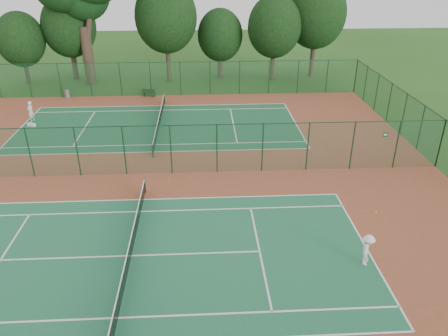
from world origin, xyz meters
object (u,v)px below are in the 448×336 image
(bench, at_px, (149,93))
(kit_bag, at_px, (31,125))
(player_near, at_px, (367,250))
(trash_bin, at_px, (67,94))
(player_far, at_px, (31,111))

(bench, xyz_separation_m, kit_bag, (-9.33, -8.00, -0.30))
(player_near, distance_m, trash_bin, 35.04)
(player_near, xyz_separation_m, player_far, (-22.77, 20.95, 0.10))
(trash_bin, xyz_separation_m, bench, (8.32, 0.06, -0.01))
(player_near, height_order, player_far, player_far)
(trash_bin, distance_m, kit_bag, 8.01)
(bench, relative_size, kit_bag, 1.99)
(player_near, bearing_deg, kit_bag, 69.92)
(player_far, xyz_separation_m, kit_bag, (0.31, -1.19, -0.79))
(player_far, xyz_separation_m, trash_bin, (1.31, 6.75, -0.48))
(player_far, relative_size, bench, 1.30)
(trash_bin, bearing_deg, player_near, -52.24)
(player_near, bearing_deg, player_far, 68.64)
(player_near, height_order, trash_bin, player_near)
(player_far, height_order, trash_bin, player_far)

